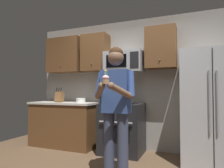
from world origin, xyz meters
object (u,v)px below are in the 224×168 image
oven_range (122,128)px  cupcake (106,79)px  refrigerator (211,107)px  knife_block (59,97)px  bowl_large_white (81,100)px  person (115,103)px  microwave (124,62)px

oven_range → cupcake: 1.61m
refrigerator → cupcake: 1.85m
knife_block → bowl_large_white: knife_block is taller
oven_range → bowl_large_white: bearing=-179.9°
refrigerator → person: refrigerator is taller
refrigerator → person: 1.59m
person → refrigerator: bearing=38.6°
refrigerator → cupcake: bearing=-133.2°
microwave → knife_block: 1.57m
bowl_large_white → person: person is taller
knife_block → person: (1.66, -1.00, -0.04)m
microwave → person: bearing=-77.3°
cupcake → knife_block: bearing=141.3°
refrigerator → person: bearing=-141.4°
oven_range → cupcake: size_ratio=5.36×
oven_range → bowl_large_white: (-0.89, -0.00, 0.51)m
knife_block → person: 1.94m
knife_block → cupcake: cupcake is taller
oven_range → refrigerator: bearing=-1.5°
microwave → cupcake: bearing=-80.1°
microwave → bowl_large_white: microwave is taller
knife_block → cupcake: (1.66, -1.33, 0.26)m
knife_block → cupcake: size_ratio=1.84×
oven_range → microwave: 1.26m
oven_range → bowl_large_white: bowl_large_white is taller
oven_range → bowl_large_white: size_ratio=4.75×
refrigerator → oven_range: bearing=178.5°
bowl_large_white → cupcake: (1.15, -1.36, 0.33)m
oven_range → refrigerator: size_ratio=0.52×
microwave → refrigerator: (1.50, -0.16, -0.82)m
cupcake → refrigerator: bearing=46.8°
person → bowl_large_white: bearing=138.2°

